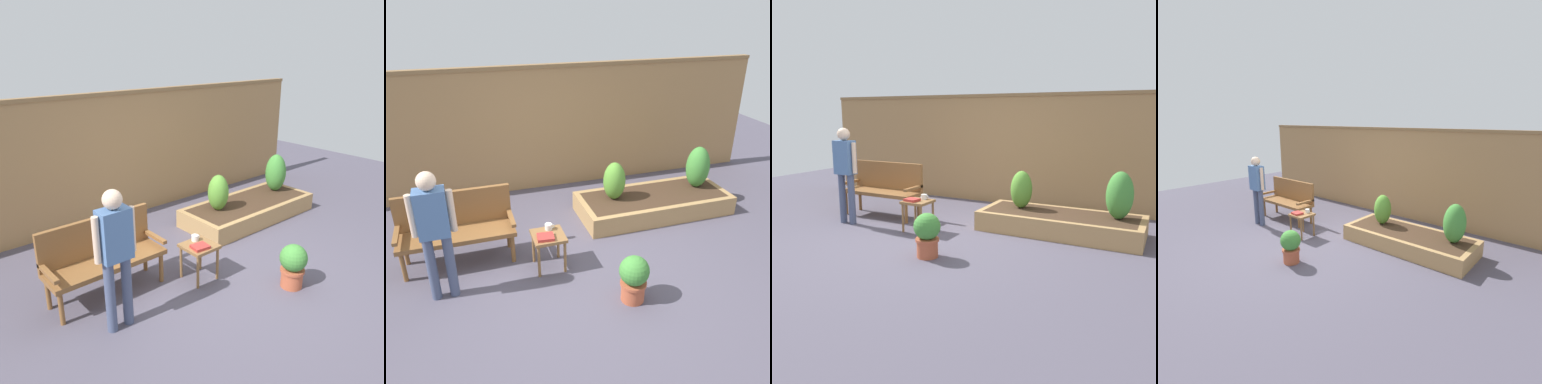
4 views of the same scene
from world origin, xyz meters
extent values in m
plane|color=#514C5B|center=(0.00, 0.00, 0.00)|extent=(14.00, 14.00, 0.00)
cube|color=#A37A4C|center=(0.00, 2.60, 1.05)|extent=(8.40, 0.10, 2.10)
cube|color=olive|center=(0.00, 2.60, 2.13)|extent=(8.40, 0.14, 0.06)
cylinder|color=brown|center=(-0.77, 0.77, 0.20)|extent=(0.06, 0.06, 0.40)
cylinder|color=brown|center=(-0.77, 0.41, 0.20)|extent=(0.06, 0.06, 0.40)
cylinder|color=brown|center=(-2.09, 0.77, 0.20)|extent=(0.06, 0.06, 0.40)
cylinder|color=brown|center=(-2.09, 0.41, 0.20)|extent=(0.06, 0.06, 0.40)
cube|color=brown|center=(-1.43, 0.59, 0.43)|extent=(1.44, 0.48, 0.06)
cube|color=brown|center=(-1.43, 0.80, 0.70)|extent=(1.44, 0.06, 0.48)
cube|color=brown|center=(-2.12, 0.59, 0.56)|extent=(0.06, 0.48, 0.04)
cube|color=brown|center=(-0.74, 0.59, 0.56)|extent=(0.06, 0.48, 0.04)
cylinder|color=olive|center=(-0.19, 0.32, 0.22)|extent=(0.04, 0.04, 0.44)
cylinder|color=olive|center=(-0.19, -0.01, 0.22)|extent=(0.04, 0.04, 0.44)
cylinder|color=olive|center=(-0.52, 0.32, 0.22)|extent=(0.04, 0.04, 0.44)
cylinder|color=olive|center=(-0.52, -0.01, 0.22)|extent=(0.04, 0.04, 0.44)
cube|color=olive|center=(-0.36, 0.16, 0.46)|extent=(0.40, 0.40, 0.04)
cylinder|color=white|center=(-0.32, 0.28, 0.52)|extent=(0.09, 0.09, 0.08)
torus|color=white|center=(-0.27, 0.28, 0.52)|extent=(0.06, 0.01, 0.06)
cube|color=#B2332D|center=(-0.41, 0.08, 0.50)|extent=(0.22, 0.20, 0.04)
cylinder|color=#B75638|center=(0.39, -0.74, 0.11)|extent=(0.27, 0.27, 0.21)
cylinder|color=#B75638|center=(0.39, -0.74, 0.23)|extent=(0.30, 0.30, 0.04)
sphere|color=#428938|center=(0.39, -0.74, 0.40)|extent=(0.34, 0.34, 0.34)
cube|color=#AD8451|center=(1.60, 0.63, 0.15)|extent=(2.40, 0.09, 0.30)
cube|color=#AD8451|center=(1.60, 1.54, 0.15)|extent=(2.40, 0.09, 0.30)
cube|color=#AD8451|center=(0.44, 1.08, 0.15)|extent=(0.09, 0.82, 0.30)
cube|color=#AD8451|center=(2.75, 1.08, 0.15)|extent=(0.09, 0.82, 0.30)
cube|color=#422D1E|center=(1.60, 1.08, 0.15)|extent=(2.22, 0.82, 0.30)
cylinder|color=brown|center=(0.94, 1.16, 0.33)|extent=(0.04, 0.04, 0.06)
ellipsoid|color=#569333|center=(0.94, 1.16, 0.60)|extent=(0.34, 0.34, 0.59)
cylinder|color=brown|center=(2.41, 1.16, 0.33)|extent=(0.04, 0.04, 0.06)
ellipsoid|color=#428938|center=(2.41, 1.16, 0.64)|extent=(0.37, 0.37, 0.69)
cylinder|color=#475170|center=(-1.53, -0.02, 0.41)|extent=(0.11, 0.11, 0.82)
cylinder|color=#475170|center=(-1.73, -0.02, 0.41)|extent=(0.11, 0.11, 0.82)
cube|color=#4C70A3|center=(-1.63, -0.02, 1.09)|extent=(0.32, 0.20, 0.54)
cylinder|color=beige|center=(-1.43, -0.02, 1.09)|extent=(0.07, 0.07, 0.49)
cylinder|color=beige|center=(-1.83, -0.02, 1.09)|extent=(0.07, 0.07, 0.49)
sphere|color=beige|center=(-1.63, -0.02, 1.46)|extent=(0.20, 0.20, 0.20)
camera|label=1|loc=(-3.38, -3.25, 2.83)|focal=37.79mm
camera|label=2|loc=(-1.29, -3.93, 3.09)|focal=37.06mm
camera|label=3|loc=(3.05, -4.74, 1.78)|focal=37.22mm
camera|label=4|loc=(4.13, -3.59, 2.37)|focal=27.75mm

